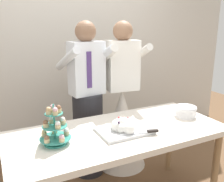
{
  "coord_description": "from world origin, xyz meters",
  "views": [
    {
      "loc": [
        -0.89,
        -1.68,
        1.63
      ],
      "look_at": [
        0.01,
        0.15,
        1.07
      ],
      "focal_mm": 39.88,
      "sensor_mm": 36.0,
      "label": 1
    }
  ],
  "objects_px": {
    "person_groom": "(88,109)",
    "person_bride": "(122,118)",
    "main_cake_tray": "(124,127)",
    "cupcake_stand": "(55,128)",
    "plate_stack": "(185,111)",
    "dessert_table": "(119,139)"
  },
  "relations": [
    {
      "from": "plate_stack",
      "to": "person_groom",
      "type": "xyz_separation_m",
      "value": [
        -0.74,
        0.67,
        -0.08
      ]
    },
    {
      "from": "main_cake_tray",
      "to": "person_groom",
      "type": "height_order",
      "value": "person_groom"
    },
    {
      "from": "person_groom",
      "to": "person_bride",
      "type": "relative_size",
      "value": 1.0
    },
    {
      "from": "dessert_table",
      "to": "main_cake_tray",
      "type": "distance_m",
      "value": 0.13
    },
    {
      "from": "cupcake_stand",
      "to": "plate_stack",
      "type": "bearing_deg",
      "value": 0.36
    },
    {
      "from": "person_bride",
      "to": "dessert_table",
      "type": "bearing_deg",
      "value": -120.7
    },
    {
      "from": "main_cake_tray",
      "to": "person_bride",
      "type": "bearing_deg",
      "value": 62.43
    },
    {
      "from": "main_cake_tray",
      "to": "person_groom",
      "type": "bearing_deg",
      "value": 93.31
    },
    {
      "from": "main_cake_tray",
      "to": "plate_stack",
      "type": "bearing_deg",
      "value": 4.14
    },
    {
      "from": "person_groom",
      "to": "person_bride",
      "type": "distance_m",
      "value": 0.44
    },
    {
      "from": "cupcake_stand",
      "to": "person_bride",
      "type": "height_order",
      "value": "person_bride"
    },
    {
      "from": "main_cake_tray",
      "to": "person_bride",
      "type": "xyz_separation_m",
      "value": [
        0.37,
        0.7,
        -0.24
      ]
    },
    {
      "from": "person_bride",
      "to": "cupcake_stand",
      "type": "bearing_deg",
      "value": -144.17
    },
    {
      "from": "cupcake_stand",
      "to": "main_cake_tray",
      "type": "xyz_separation_m",
      "value": [
        0.55,
        -0.04,
        -0.08
      ]
    },
    {
      "from": "cupcake_stand",
      "to": "person_groom",
      "type": "distance_m",
      "value": 0.86
    },
    {
      "from": "main_cake_tray",
      "to": "cupcake_stand",
      "type": "bearing_deg",
      "value": 175.57
    },
    {
      "from": "plate_stack",
      "to": "dessert_table",
      "type": "bearing_deg",
      "value": -179.43
    },
    {
      "from": "plate_stack",
      "to": "person_groom",
      "type": "distance_m",
      "value": 1.0
    },
    {
      "from": "person_groom",
      "to": "person_bride",
      "type": "bearing_deg",
      "value": -1.84
    },
    {
      "from": "person_groom",
      "to": "person_bride",
      "type": "xyz_separation_m",
      "value": [
        0.41,
        -0.01,
        -0.16
      ]
    },
    {
      "from": "dessert_table",
      "to": "plate_stack",
      "type": "relative_size",
      "value": 8.99
    },
    {
      "from": "dessert_table",
      "to": "cupcake_stand",
      "type": "xyz_separation_m",
      "value": [
        -0.52,
        -0.0,
        0.2
      ]
    }
  ]
}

